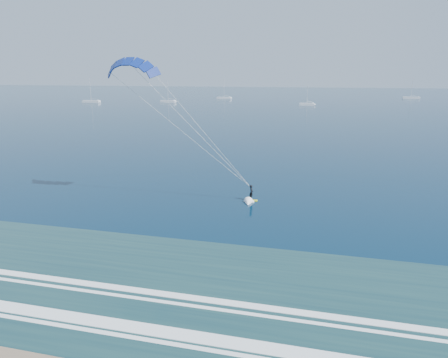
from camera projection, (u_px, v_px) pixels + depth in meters
name	position (u px, v px, depth m)	size (l,w,h in m)	color
kitesurfer_rig	(191.00, 126.00, 46.32)	(18.52, 6.01, 17.92)	yellow
sailboat_0	(91.00, 101.00, 213.11)	(9.77, 2.40, 13.14)	silver
sailboat_1	(168.00, 101.00, 213.43)	(8.23, 2.40, 11.36)	silver
sailboat_2	(224.00, 98.00, 242.87)	(8.89, 2.40, 11.96)	silver
sailboat_3	(307.00, 104.00, 193.62)	(7.03, 2.40, 9.99)	silver
sailboat_4	(411.00, 98.00, 245.65)	(9.65, 2.40, 12.99)	silver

